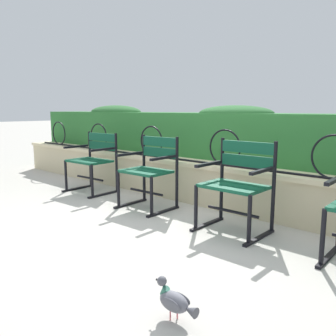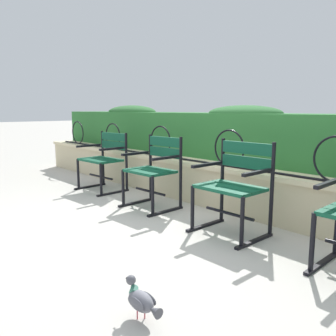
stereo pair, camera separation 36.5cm
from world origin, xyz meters
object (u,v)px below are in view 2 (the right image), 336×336
park_chair_leftmost (105,158)px  park_chair_centre_right (235,184)px  pigeon_near_chairs (141,300)px  park_chair_centre_left (155,169)px

park_chair_leftmost → park_chair_centre_right: size_ratio=0.95×
park_chair_leftmost → park_chair_centre_right: bearing=-1.3°
park_chair_centre_right → pigeon_near_chairs: size_ratio=2.99×
park_chair_centre_left → park_chair_centre_right: (1.18, -0.01, 0.01)m
park_chair_centre_left → park_chair_centre_right: bearing=-0.3°
park_chair_centre_left → park_chair_centre_right: park_chair_centre_right is taller
pigeon_near_chairs → park_chair_centre_right: bearing=109.9°
park_chair_leftmost → park_chair_centre_left: park_chair_centre_left is taller
park_chair_centre_right → park_chair_leftmost: bearing=178.7°
park_chair_centre_left → park_chair_leftmost: bearing=177.8°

